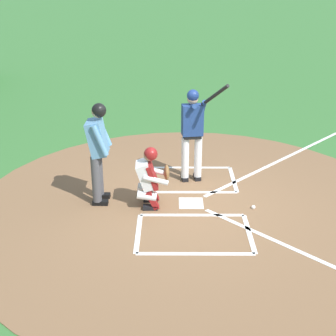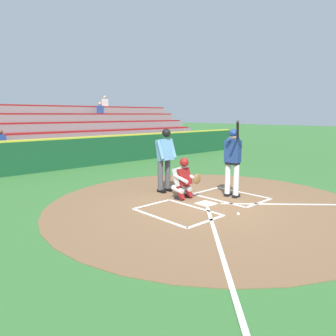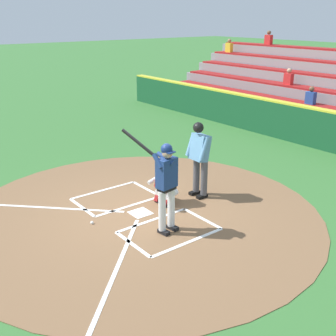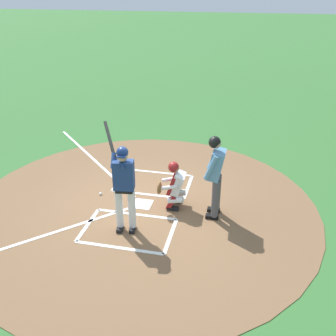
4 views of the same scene
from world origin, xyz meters
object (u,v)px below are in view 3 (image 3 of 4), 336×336
plate_umpire (199,154)px  batter (166,181)px  baseball (92,223)px  catcher (165,181)px

plate_umpire → batter: bearing=118.3°
baseball → catcher: bearing=-94.1°
batter → baseball: 1.92m
catcher → plate_umpire: bearing=-99.4°
catcher → baseball: catcher is taller
batter → baseball: (1.21, 1.05, -1.06)m
batter → catcher: bearing=-36.4°
plate_umpire → catcher: bearing=80.6°
catcher → plate_umpire: size_ratio=0.61×
catcher → plate_umpire: 1.05m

